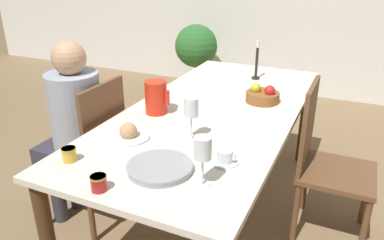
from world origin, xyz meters
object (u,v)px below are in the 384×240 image
(red_pitcher, at_px, (156,97))
(potted_plant, at_px, (196,48))
(chair_opposite, at_px, (325,160))
(teacup_near_person, at_px, (225,157))
(fruit_bowl, at_px, (263,96))
(jam_jar_red, at_px, (69,154))
(wine_glass_water, at_px, (191,109))
(candlestick_tall, at_px, (256,65))
(chair_person_side, at_px, (91,153))
(wine_glass_juice, at_px, (203,151))
(serving_tray, at_px, (160,168))
(bread_plate, at_px, (129,134))
(person_seated, at_px, (73,121))
(jam_jar_amber, at_px, (99,182))

(red_pitcher, bearing_deg, potted_plant, 109.05)
(chair_opposite, distance_m, red_pitcher, 1.05)
(teacup_near_person, height_order, fruit_bowl, fruit_bowl)
(jam_jar_red, bearing_deg, chair_opposite, 44.34)
(wine_glass_water, height_order, candlestick_tall, candlestick_tall)
(chair_opposite, xyz_separation_m, potted_plant, (-1.80, 2.18, 0.07))
(chair_person_side, bearing_deg, wine_glass_juice, -114.71)
(serving_tray, distance_m, candlestick_tall, 1.45)
(chair_person_side, relative_size, potted_plant, 1.12)
(wine_glass_water, height_order, bread_plate, wine_glass_water)
(jam_jar_red, xyz_separation_m, potted_plant, (-0.80, 3.15, -0.23))
(wine_glass_juice, distance_m, potted_plant, 3.41)
(wine_glass_water, relative_size, potted_plant, 0.26)
(person_seated, relative_size, wine_glass_water, 5.41)
(wine_glass_juice, relative_size, potted_plant, 0.25)
(chair_opposite, bearing_deg, candlestick_tall, -133.23)
(wine_glass_water, distance_m, wine_glass_juice, 0.41)
(serving_tray, relative_size, jam_jar_amber, 4.31)
(chair_person_side, xyz_separation_m, fruit_bowl, (0.88, 0.59, 0.31))
(wine_glass_juice, relative_size, serving_tray, 0.75)
(wine_glass_water, relative_size, fruit_bowl, 1.05)
(wine_glass_water, distance_m, teacup_near_person, 0.30)
(wine_glass_juice, bearing_deg, potted_plant, 114.42)
(serving_tray, xyz_separation_m, jam_jar_amber, (-0.14, -0.22, 0.02))
(red_pitcher, xyz_separation_m, candlestick_tall, (0.34, 0.89, 0.01))
(red_pitcher, height_order, wine_glass_juice, wine_glass_juice)
(wine_glass_juice, height_order, teacup_near_person, wine_glass_juice)
(person_seated, distance_m, wine_glass_water, 0.83)
(bread_plate, bearing_deg, red_pitcher, 96.99)
(person_seated, bearing_deg, wine_glass_water, -93.40)
(wine_glass_juice, height_order, potted_plant, wine_glass_juice)
(bread_plate, relative_size, jam_jar_amber, 3.12)
(teacup_near_person, relative_size, fruit_bowl, 0.59)
(person_seated, bearing_deg, potted_plant, 8.46)
(chair_opposite, distance_m, candlestick_tall, 0.89)
(fruit_bowl, bearing_deg, serving_tray, -100.08)
(wine_glass_juice, distance_m, fruit_bowl, 1.02)
(teacup_near_person, height_order, candlestick_tall, candlestick_tall)
(red_pitcher, distance_m, fruit_bowl, 0.67)
(chair_person_side, relative_size, chair_opposite, 1.00)
(red_pitcher, relative_size, wine_glass_water, 0.88)
(serving_tray, xyz_separation_m, candlestick_tall, (0.01, 1.44, 0.09))
(candlestick_tall, bearing_deg, wine_glass_juice, -82.29)
(jam_jar_red, bearing_deg, fruit_bowl, 61.83)
(person_seated, bearing_deg, chair_opposite, -69.84)
(person_seated, distance_m, bread_plate, 0.54)
(fruit_bowl, xyz_separation_m, potted_plant, (-1.37, 2.08, -0.24))
(wine_glass_juice, relative_size, jam_jar_amber, 3.24)
(jam_jar_amber, height_order, candlestick_tall, candlestick_tall)
(chair_person_side, bearing_deg, red_pitcher, -66.20)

